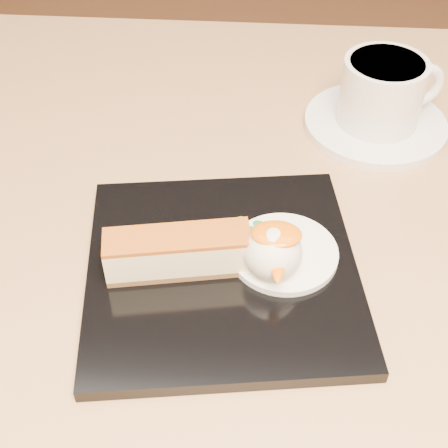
# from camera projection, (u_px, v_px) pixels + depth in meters

# --- Properties ---
(table) EXTENTS (0.80, 0.80, 0.72)m
(table) POSITION_uv_depth(u_px,v_px,m) (240.00, 336.00, 0.66)
(table) COLOR black
(table) RESTS_ON ground
(dessert_plate) EXTENTS (0.25, 0.25, 0.01)m
(dessert_plate) POSITION_uv_depth(u_px,v_px,m) (222.00, 270.00, 0.51)
(dessert_plate) COLOR black
(dessert_plate) RESTS_ON table
(cheesecake) EXTENTS (0.12, 0.05, 0.04)m
(cheesecake) POSITION_uv_depth(u_px,v_px,m) (178.00, 252.00, 0.49)
(cheesecake) COLOR brown
(cheesecake) RESTS_ON dessert_plate
(cream_smear) EXTENTS (0.09, 0.09, 0.01)m
(cream_smear) POSITION_uv_depth(u_px,v_px,m) (284.00, 253.00, 0.52)
(cream_smear) COLOR white
(cream_smear) RESTS_ON dessert_plate
(ice_cream_scoop) EXTENTS (0.05, 0.05, 0.05)m
(ice_cream_scoop) POSITION_uv_depth(u_px,v_px,m) (273.00, 253.00, 0.49)
(ice_cream_scoop) COLOR white
(ice_cream_scoop) RESTS_ON cream_smear
(mango_sauce) EXTENTS (0.04, 0.03, 0.01)m
(mango_sauce) POSITION_uv_depth(u_px,v_px,m) (277.00, 234.00, 0.48)
(mango_sauce) COLOR orange
(mango_sauce) RESTS_ON ice_cream_scoop
(mint_sprig) EXTENTS (0.04, 0.03, 0.00)m
(mint_sprig) POSITION_uv_depth(u_px,v_px,m) (250.00, 226.00, 0.53)
(mint_sprig) COLOR #287C2D
(mint_sprig) RESTS_ON cream_smear
(saucer) EXTENTS (0.15, 0.15, 0.01)m
(saucer) POSITION_uv_depth(u_px,v_px,m) (375.00, 124.00, 0.66)
(saucer) COLOR white
(saucer) RESTS_ON table
(coffee_cup) EXTENTS (0.11, 0.08, 0.07)m
(coffee_cup) POSITION_uv_depth(u_px,v_px,m) (384.00, 91.00, 0.64)
(coffee_cup) COLOR white
(coffee_cup) RESTS_ON saucer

